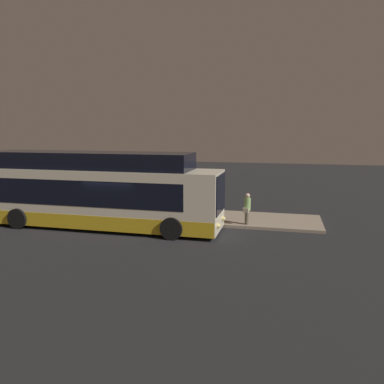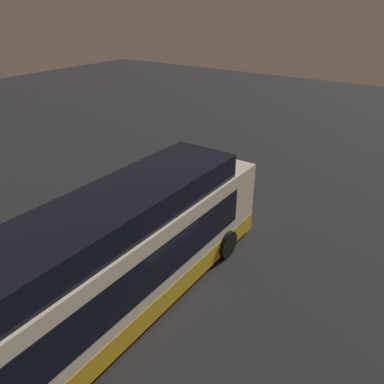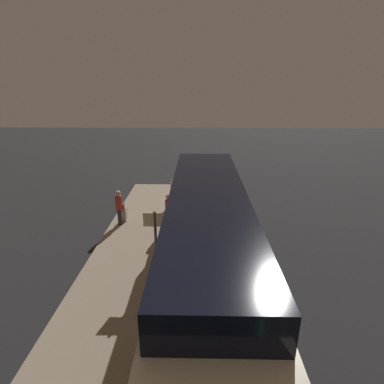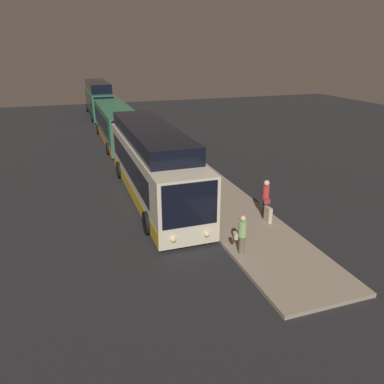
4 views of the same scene
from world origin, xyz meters
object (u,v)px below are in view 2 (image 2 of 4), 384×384
passenger_with_bags (161,207)px  passenger_boarding (204,182)px  bus_lead (113,266)px  suitcase (134,195)px  passenger_waiting (123,186)px  sign_post (87,233)px

passenger_with_bags → passenger_boarding: bearing=152.2°
bus_lead → suitcase: bearing=38.3°
passenger_waiting → passenger_with_bags: bearing=3.3°
passenger_waiting → suitcase: passenger_waiting is taller
passenger_boarding → passenger_with_bags: 3.16m
passenger_with_bags → suitcase: size_ratio=1.90×
passenger_boarding → sign_post: sign_post is taller
passenger_waiting → passenger_with_bags: (-0.46, -2.56, -0.01)m
passenger_boarding → sign_post: 6.78m
passenger_with_bags → sign_post: bearing=-30.7°
bus_lead → sign_post: bus_lead is taller
suitcase → sign_post: (-4.57, -2.28, 1.28)m
passenger_boarding → bus_lead: bearing=23.1°
bus_lead → sign_post: 1.98m
passenger_boarding → passenger_waiting: 3.71m
passenger_waiting → sign_post: (-4.04, -2.41, 0.62)m
bus_lead → passenger_boarding: bearing=13.1°
passenger_boarding → passenger_with_bags: size_ratio=0.88×
passenger_with_bags → sign_post: 3.64m
bus_lead → suitcase: 6.79m
passenger_waiting → passenger_boarding: bearing=60.2°
passenger_waiting → bus_lead: bearing=-34.4°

